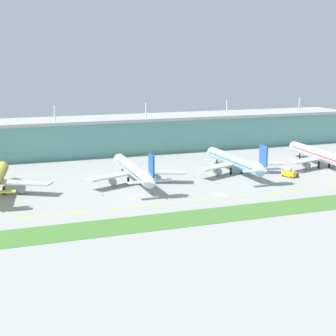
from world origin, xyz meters
name	(u,v)px	position (x,y,z in m)	size (l,w,h in m)	color
ground_plane	(220,194)	(0.00, 0.00, 0.00)	(600.00, 600.00, 0.00)	#9E9E99
terminal_building	(144,133)	(0.00, 113.28, 11.39)	(288.00, 34.00, 31.37)	#5B9E93
airliner_near_middle	(134,170)	(-29.69, 31.49, 6.45)	(48.80, 63.42, 18.90)	white
airliner_far_middle	(235,161)	(25.13, 34.43, 6.45)	(48.79, 62.92, 18.90)	#9ED1EA
airliner_farthest	(323,156)	(76.75, 31.66, 6.46)	(48.61, 72.07, 18.90)	white
taxiway_stripe_west	(55,215)	(-71.00, -5.48, 0.02)	(28.00, 0.70, 0.04)	yellow
taxiway_stripe_mid_west	(142,206)	(-37.00, -5.48, 0.02)	(28.00, 0.70, 0.04)	yellow
taxiway_stripe_centre	(219,198)	(-3.00, -5.48, 0.02)	(28.00, 0.70, 0.04)	yellow
taxiway_stripe_mid_east	(288,191)	(31.00, -5.48, 0.02)	(28.00, 0.70, 0.04)	yellow
grass_verge	(249,211)	(0.00, -26.47, 0.05)	(300.00, 18.00, 0.10)	#477A33
fuel_truck	(288,173)	(46.72, 18.62, 2.26)	(4.95, 7.65, 4.95)	gold
pushback_tug	(294,174)	(49.90, 18.62, 1.10)	(3.87, 4.98, 1.85)	#333842
safety_cone_left_wingtip	(103,195)	(-48.22, 15.30, 0.35)	(0.56, 0.56, 0.70)	orange
safety_cone_nose_front	(167,194)	(-21.68, 7.18, 0.35)	(0.56, 0.56, 0.70)	orange
safety_cone_right_wingtip	(152,193)	(-27.08, 11.35, 0.35)	(0.56, 0.56, 0.70)	orange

